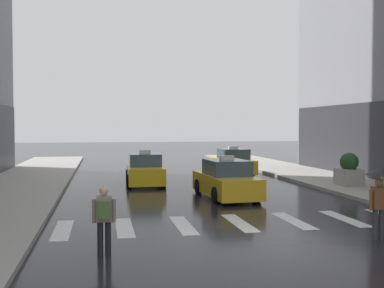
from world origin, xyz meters
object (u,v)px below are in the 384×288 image
taxi_second (145,170)px  taxi_third (233,163)px  pedestrian_with_backpack (104,215)px  planter_mid_block (349,171)px  pedestrian_with_umbrella (382,183)px  taxi_lead (226,181)px

taxi_second → taxi_third: 7.27m
taxi_second → pedestrian_with_backpack: size_ratio=2.78×
taxi_second → taxi_third: same height
pedestrian_with_backpack → planter_mid_block: size_ratio=1.03×
pedestrian_with_backpack → planter_mid_block: (11.91, 10.02, -0.10)m
pedestrian_with_umbrella → pedestrian_with_backpack: 7.37m
taxi_lead → pedestrian_with_umbrella: 8.25m
taxi_lead → taxi_second: 6.08m
taxi_third → pedestrian_with_umbrella: pedestrian_with_umbrella is taller
taxi_third → planter_mid_block: size_ratio=2.86×
pedestrian_with_umbrella → pedestrian_with_backpack: pedestrian_with_umbrella is taller
taxi_second → pedestrian_with_umbrella: 14.21m
taxi_second → planter_mid_block: taxi_second is taller
taxi_lead → planter_mid_block: (6.75, 1.81, 0.15)m
planter_mid_block → pedestrian_with_umbrella: bearing=-115.2°
taxi_lead → pedestrian_with_umbrella: (2.18, -7.91, 0.79)m
taxi_third → pedestrian_with_backpack: (-8.15, -17.65, 0.25)m
pedestrian_with_umbrella → planter_mid_block: 10.76m
taxi_lead → taxi_second: same height
taxi_third → planter_mid_block: taxi_third is taller
taxi_second → taxi_third: bearing=34.7°
taxi_second → pedestrian_with_umbrella: pedestrian_with_umbrella is taller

